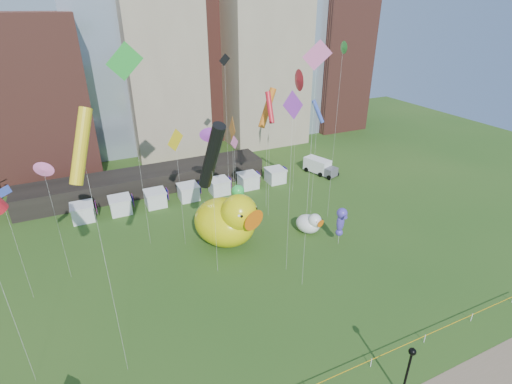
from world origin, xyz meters
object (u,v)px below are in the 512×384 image
lamppost (408,368)px  small_duck (309,223)px  box_truck (320,166)px  big_duck (228,220)px  seahorse_purple (341,220)px  seahorse_green (238,199)px

lamppost → small_duck: bearing=74.7°
small_duck → box_truck: bearing=33.1°
big_duck → seahorse_purple: (12.42, -6.01, 0.12)m
lamppost → big_duck: bearing=99.5°
seahorse_green → small_duck: bearing=-18.7°
small_duck → lamppost: lamppost is taller
small_duck → lamppost: 24.12m
small_duck → seahorse_purple: size_ratio=0.84×
seahorse_green → seahorse_purple: 12.82m
big_duck → seahorse_green: bearing=4.4°
big_duck → seahorse_green: (1.80, 0.92, 2.03)m
seahorse_green → box_truck: bearing=32.0°
box_truck → small_duck: bearing=-146.2°
big_duck → seahorse_purple: big_duck is taller
seahorse_green → box_truck: 24.94m
seahorse_purple → big_duck: bearing=164.5°
seahorse_green → seahorse_purple: bearing=-32.9°
big_duck → lamppost: size_ratio=1.99×
seahorse_green → box_truck: size_ratio=1.13×
seahorse_green → big_duck: bearing=-152.7°
small_duck → box_truck: 20.08m
big_duck → seahorse_purple: bearing=-48.5°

